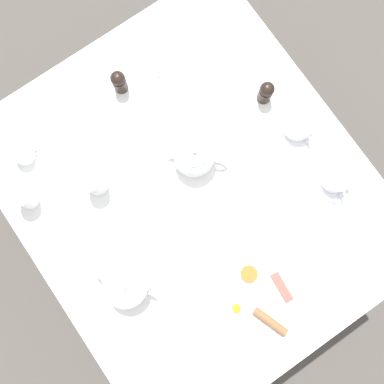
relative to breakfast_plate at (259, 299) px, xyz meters
name	(u,v)px	position (x,y,z in m)	size (l,w,h in m)	color
ground_plane	(192,215)	(0.02, 0.38, -0.75)	(8.00, 8.00, 0.00)	#4C4742
table	(192,196)	(0.02, 0.38, -0.07)	(1.05, 1.21, 0.74)	white
breakfast_plate	(259,299)	(0.00, 0.00, 0.00)	(0.29, 0.29, 0.04)	white
teapot_near	(127,285)	(-0.30, 0.26, 0.04)	(0.14, 0.17, 0.11)	white
teapot_far	(195,155)	(0.09, 0.47, 0.04)	(0.16, 0.16, 0.11)	white
teacup_with_saucer_left	(336,178)	(0.41, 0.16, 0.02)	(0.15, 0.15, 0.06)	white
teacup_with_saucer_right	(298,126)	(0.41, 0.36, 0.02)	(0.15, 0.15, 0.06)	white
water_glass_tall	(226,372)	(-0.20, -0.11, 0.04)	(0.07, 0.07, 0.09)	white
water_glass_short	(24,198)	(-0.41, 0.65, 0.04)	(0.07, 0.07, 0.10)	white
wine_glass_spare	(95,183)	(-0.21, 0.57, 0.05)	(0.07, 0.07, 0.11)	white
creamer_jug	(23,154)	(-0.35, 0.78, 0.02)	(0.09, 0.06, 0.06)	white
pepper_grinder	(119,81)	(0.03, 0.80, 0.04)	(0.05, 0.05, 0.10)	black
salt_grinder	(266,92)	(0.39, 0.51, 0.04)	(0.05, 0.05, 0.10)	black
napkin_folded	(155,57)	(0.18, 0.82, 0.00)	(0.16, 0.14, 0.01)	white
fork_by_plate	(153,358)	(-0.36, 0.04, -0.01)	(0.14, 0.13, 0.00)	silver
knife_by_plate	(109,133)	(-0.09, 0.69, -0.01)	(0.21, 0.11, 0.00)	silver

